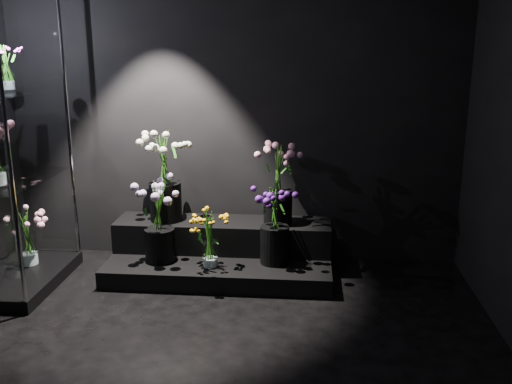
# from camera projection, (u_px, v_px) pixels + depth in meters

# --- Properties ---
(floor) EXTENTS (4.00, 4.00, 0.00)m
(floor) POSITION_uv_depth(u_px,v_px,m) (193.00, 376.00, 3.41)
(floor) COLOR black
(floor) RESTS_ON ground
(wall_back) EXTENTS (4.00, 0.00, 4.00)m
(wall_back) POSITION_uv_depth(u_px,v_px,m) (233.00, 105.00, 4.97)
(wall_back) COLOR black
(wall_back) RESTS_ON floor
(display_riser) EXTENTS (1.88, 0.83, 0.42)m
(display_riser) POSITION_uv_depth(u_px,v_px,m) (221.00, 252.00, 4.93)
(display_riser) COLOR black
(display_riser) RESTS_ON floor
(display_case) EXTENTS (0.63, 1.05, 2.30)m
(display_case) POSITION_uv_depth(u_px,v_px,m) (6.00, 146.00, 4.39)
(display_case) COLOR black
(display_case) RESTS_ON floor
(bouquet_orange_bells) EXTENTS (0.35, 0.35, 0.48)m
(bouquet_orange_bells) POSITION_uv_depth(u_px,v_px,m) (210.00, 238.00, 4.59)
(bouquet_orange_bells) COLOR white
(bouquet_orange_bells) RESTS_ON display_riser
(bouquet_lilac) EXTENTS (0.49, 0.49, 0.68)m
(bouquet_lilac) POSITION_uv_depth(u_px,v_px,m) (159.00, 216.00, 4.68)
(bouquet_lilac) COLOR black
(bouquet_lilac) RESTS_ON display_riser
(bouquet_purple) EXTENTS (0.32, 0.32, 0.64)m
(bouquet_purple) POSITION_uv_depth(u_px,v_px,m) (275.00, 222.00, 4.64)
(bouquet_purple) COLOR black
(bouquet_purple) RESTS_ON display_riser
(bouquet_cream_roses) EXTENTS (0.41, 0.41, 0.79)m
(bouquet_cream_roses) POSITION_uv_depth(u_px,v_px,m) (164.00, 172.00, 4.89)
(bouquet_cream_roses) COLOR black
(bouquet_cream_roses) RESTS_ON display_riser
(bouquet_pink_roses) EXTENTS (0.48, 0.48, 0.69)m
(bouquet_pink_roses) POSITION_uv_depth(u_px,v_px,m) (278.00, 178.00, 4.81)
(bouquet_pink_roses) COLOR black
(bouquet_pink_roses) RESTS_ON display_riser
(bouquet_case_magenta) EXTENTS (0.24, 0.24, 0.36)m
(bouquet_case_magenta) POSITION_uv_depth(u_px,v_px,m) (5.00, 65.00, 4.35)
(bouquet_case_magenta) COLOR white
(bouquet_case_magenta) RESTS_ON display_case
(bouquet_case_base_pink) EXTENTS (0.41, 0.41, 0.47)m
(bouquet_case_base_pink) POSITION_uv_depth(u_px,v_px,m) (27.00, 236.00, 4.77)
(bouquet_case_base_pink) COLOR white
(bouquet_case_base_pink) RESTS_ON display_case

